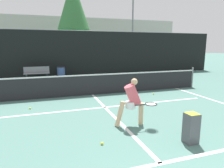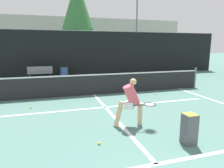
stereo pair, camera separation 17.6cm
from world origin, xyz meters
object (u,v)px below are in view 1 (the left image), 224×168
ball_hopper (191,127)px  player_practicing (132,100)px  trash_bin (61,72)px  courtside_bench (37,73)px  parked_car (46,65)px

ball_hopper → player_practicing: bearing=121.3°
trash_bin → courtside_bench: bearing=-174.0°
parked_car → courtside_bench: bearing=-99.1°
player_practicing → ball_hopper: bearing=-54.6°
ball_hopper → parked_car: (-3.02, 14.25, 0.25)m
ball_hopper → trash_bin: 10.76m
player_practicing → trash_bin: bearing=101.8°
player_practicing → courtside_bench: 9.43m
player_practicing → courtside_bench: (-2.80, 9.00, -0.25)m
player_practicing → parked_car: bearing=103.7°
parked_car → player_practicing: bearing=-80.4°
trash_bin → parked_car: parked_car is taller
courtside_bench → parked_car: parked_car is taller
ball_hopper → courtside_bench: courtside_bench is taller
courtside_bench → parked_car: bearing=80.9°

